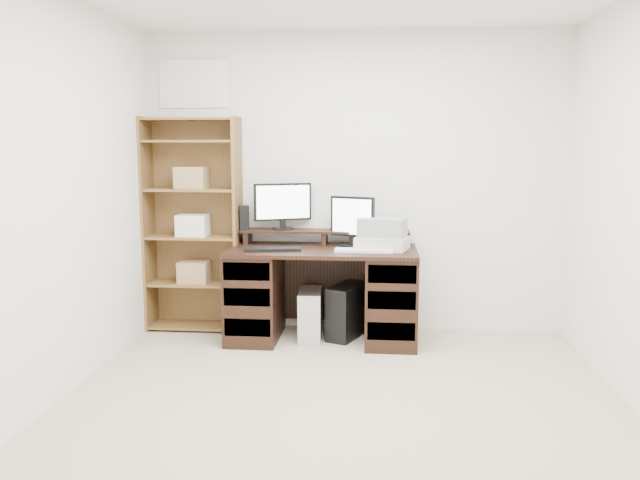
# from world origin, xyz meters

# --- Properties ---
(room) EXTENTS (3.54, 4.04, 2.54)m
(room) POSITION_xyz_m (-0.00, 0.00, 1.25)
(room) COLOR #BCAC8E
(room) RESTS_ON ground
(desk) EXTENTS (1.50, 0.70, 0.75)m
(desk) POSITION_xyz_m (-0.24, 1.64, 0.39)
(desk) COLOR black
(desk) RESTS_ON ground
(riser_shelf) EXTENTS (1.40, 0.22, 0.12)m
(riser_shelf) POSITION_xyz_m (-0.24, 1.85, 0.84)
(riser_shelf) COLOR black
(riser_shelf) RESTS_ON desk
(monitor_wide) EXTENTS (0.46, 0.22, 0.38)m
(monitor_wide) POSITION_xyz_m (-0.59, 1.87, 1.09)
(monitor_wide) COLOR black
(monitor_wide) RESTS_ON riser_shelf
(monitor_small) EXTENTS (0.36, 0.20, 0.41)m
(monitor_small) POSITION_xyz_m (-0.00, 1.75, 0.97)
(monitor_small) COLOR black
(monitor_small) RESTS_ON desk
(speaker) EXTENTS (0.10, 0.10, 0.20)m
(speaker) POSITION_xyz_m (-0.91, 1.83, 0.97)
(speaker) COLOR black
(speaker) RESTS_ON riser_shelf
(keyboard_black) EXTENTS (0.46, 0.22, 0.02)m
(keyboard_black) POSITION_xyz_m (-0.61, 1.50, 0.76)
(keyboard_black) COLOR black
(keyboard_black) RESTS_ON desk
(keyboard_white) EXTENTS (0.45, 0.15, 0.02)m
(keyboard_white) POSITION_xyz_m (0.10, 1.51, 0.76)
(keyboard_white) COLOR silver
(keyboard_white) RESTS_ON desk
(mouse) EXTENTS (0.09, 0.06, 0.03)m
(mouse) POSITION_xyz_m (0.38, 1.49, 0.77)
(mouse) COLOR silver
(mouse) RESTS_ON desk
(printer) EXTENTS (0.45, 0.38, 0.10)m
(printer) POSITION_xyz_m (0.24, 1.65, 0.80)
(printer) COLOR beige
(printer) RESTS_ON desk
(basket) EXTENTS (0.40, 0.33, 0.15)m
(basket) POSITION_xyz_m (0.24, 1.65, 0.92)
(basket) COLOR gray
(basket) RESTS_ON printer
(tower_silver) EXTENTS (0.20, 0.41, 0.40)m
(tower_silver) POSITION_xyz_m (-0.34, 1.65, 0.20)
(tower_silver) COLOR silver
(tower_silver) RESTS_ON ground
(tower_black) EXTENTS (0.34, 0.48, 0.44)m
(tower_black) POSITION_xyz_m (-0.04, 1.71, 0.22)
(tower_black) COLOR black
(tower_black) RESTS_ON ground
(bookshelf) EXTENTS (0.80, 0.30, 1.80)m
(bookshelf) POSITION_xyz_m (-1.35, 1.86, 0.92)
(bookshelf) COLOR brown
(bookshelf) RESTS_ON ground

